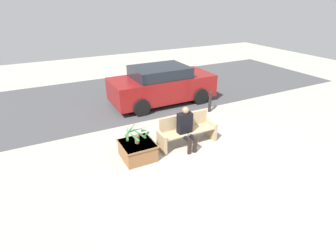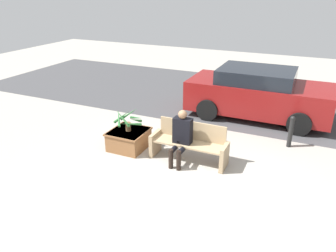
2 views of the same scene
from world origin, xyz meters
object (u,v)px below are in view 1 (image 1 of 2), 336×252
(person_seated, at_px, (186,126))
(planter_box, at_px, (138,150))
(bench, at_px, (187,131))
(potted_plant, at_px, (137,133))
(parked_car, at_px, (162,85))
(bollard_post, at_px, (210,101))

(person_seated, distance_m, planter_box, 1.50)
(bench, bearing_deg, planter_box, -177.57)
(person_seated, bearing_deg, planter_box, 175.45)
(potted_plant, distance_m, parked_car, 4.24)
(potted_plant, distance_m, bollard_post, 4.01)
(bollard_post, bearing_deg, planter_box, -154.30)
(planter_box, relative_size, potted_plant, 1.24)
(bench, relative_size, planter_box, 1.97)
(planter_box, bearing_deg, potted_plant, 47.34)
(parked_car, bearing_deg, potted_plant, -125.20)
(person_seated, bearing_deg, potted_plant, 175.32)
(person_seated, distance_m, parked_car, 3.72)
(planter_box, bearing_deg, parked_car, 54.79)
(bench, xyz_separation_m, bollard_post, (2.04, 1.67, 0.01))
(planter_box, bearing_deg, bollard_post, 25.70)
(bench, distance_m, person_seated, 0.34)
(parked_car, bearing_deg, planter_box, -125.21)
(person_seated, xyz_separation_m, planter_box, (-1.44, 0.11, -0.42))
(bench, xyz_separation_m, person_seated, (-0.13, -0.18, 0.26))
(planter_box, xyz_separation_m, bollard_post, (3.61, 1.74, 0.18))
(bench, distance_m, planter_box, 1.58)
(planter_box, bearing_deg, bench, 2.43)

